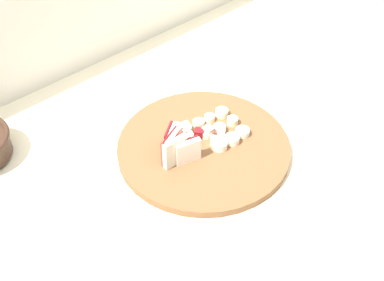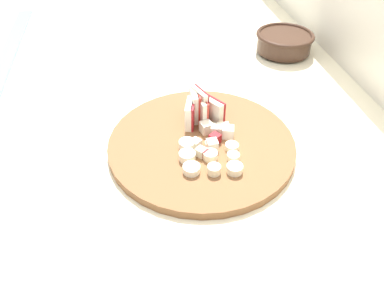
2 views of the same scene
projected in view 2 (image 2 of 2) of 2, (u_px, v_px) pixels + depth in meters
tile_backsplash at (378, 213)px, 0.89m from camera, size 2.40×0.04×1.31m
cutting_board at (201, 144)px, 0.70m from camera, size 0.34×0.34×0.02m
apple_wedge_fan at (200, 109)px, 0.73m from camera, size 0.07×0.08×0.06m
apple_dice_pile at (215, 135)px, 0.69m from camera, size 0.09×0.09×0.02m
banana_slice_rows at (207, 157)px, 0.65m from camera, size 0.10×0.11×0.02m
ceramic_bowl at (284, 41)px, 0.98m from camera, size 0.15×0.15×0.05m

